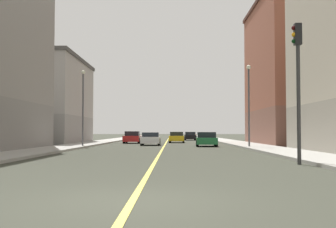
{
  "coord_description": "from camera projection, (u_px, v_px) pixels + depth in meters",
  "views": [
    {
      "loc": [
        0.8,
        -8.15,
        1.38
      ],
      "look_at": [
        0.4,
        26.19,
        2.82
      ],
      "focal_mm": 44.12,
      "sensor_mm": 36.0,
      "label": 1
    }
  ],
  "objects": [
    {
      "name": "traffic_light_left_near",
      "position": [
        298.0,
        73.0,
        17.21
      ],
      "size": [
        0.4,
        0.32,
        5.9
      ],
      "color": "#2D2D2D",
      "rests_on": "ground"
    },
    {
      "name": "building_right_midblock",
      "position": [
        42.0,
        101.0,
        46.9
      ],
      "size": [
        9.22,
        14.48,
        9.66
      ],
      "color": "gray",
      "rests_on": "ground"
    },
    {
      "name": "car_yellow",
      "position": [
        177.0,
        137.0,
        50.17
      ],
      "size": [
        1.92,
        4.19,
        1.31
      ],
      "color": "gold",
      "rests_on": "ground"
    },
    {
      "name": "street_lamp_left_near",
      "position": [
        249.0,
        96.0,
        33.78
      ],
      "size": [
        0.36,
        0.36,
        6.68
      ],
      "color": "#4C4C51",
      "rests_on": "ground"
    },
    {
      "name": "sidewalk_left",
      "position": [
        225.0,
        141.0,
        56.96
      ],
      "size": [
        3.17,
        168.0,
        0.15
      ],
      "primitive_type": "cube",
      "color": "#9E9B93",
      "rests_on": "ground"
    },
    {
      "name": "ground_plane",
      "position": [
        132.0,
        202.0,
        8.09
      ],
      "size": [
        400.0,
        400.0,
        0.0
      ],
      "primitive_type": "plane",
      "color": "#34362B",
      "rests_on": "ground"
    },
    {
      "name": "car_white",
      "position": [
        151.0,
        139.0,
        40.77
      ],
      "size": [
        1.93,
        3.95,
        1.27
      ],
      "color": "white",
      "rests_on": "ground"
    },
    {
      "name": "car_orange",
      "position": [
        190.0,
        136.0,
        73.1
      ],
      "size": [
        1.85,
        4.2,
        1.23
      ],
      "color": "orange",
      "rests_on": "ground"
    },
    {
      "name": "street_lamp_right_near",
      "position": [
        83.0,
        99.0,
        36.0
      ],
      "size": [
        0.36,
        0.36,
        6.58
      ],
      "color": "#4C4C51",
      "rests_on": "ground"
    },
    {
      "name": "lane_center_stripe",
      "position": [
        167.0,
        141.0,
        57.05
      ],
      "size": [
        0.16,
        154.0,
        0.01
      ],
      "primitive_type": "cube",
      "color": "#E5D14C",
      "rests_on": "ground"
    },
    {
      "name": "sidewalk_right",
      "position": [
        109.0,
        141.0,
        57.14
      ],
      "size": [
        3.17,
        168.0,
        0.15
      ],
      "primitive_type": "cube",
      "color": "#9E9B93",
      "rests_on": "ground"
    },
    {
      "name": "building_left_mid",
      "position": [
        300.0,
        72.0,
        42.95
      ],
      "size": [
        9.22,
        15.25,
        15.06
      ],
      "color": "brown",
      "rests_on": "ground"
    },
    {
      "name": "car_black",
      "position": [
        190.0,
        136.0,
        63.5
      ],
      "size": [
        1.88,
        3.95,
        1.29
      ],
      "color": "black",
      "rests_on": "ground"
    },
    {
      "name": "car_red",
      "position": [
        132.0,
        137.0,
        47.51
      ],
      "size": [
        1.89,
        4.09,
        1.38
      ],
      "color": "red",
      "rests_on": "ground"
    },
    {
      "name": "car_green",
      "position": [
        206.0,
        139.0,
        37.66
      ],
      "size": [
        2.06,
        4.12,
        1.31
      ],
      "color": "#1E6B38",
      "rests_on": "ground"
    }
  ]
}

